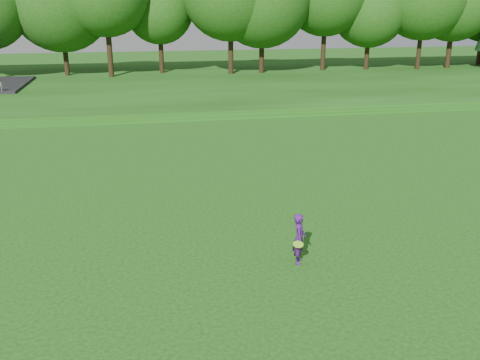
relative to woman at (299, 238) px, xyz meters
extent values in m
plane|color=#1A470D|center=(-1.61, 0.90, -0.77)|extent=(140.00, 140.00, 0.00)
cube|color=#1A470D|center=(-1.61, 34.90, -0.47)|extent=(130.00, 30.00, 0.60)
cube|color=gray|center=(-1.61, 20.90, -0.75)|extent=(130.00, 1.60, 0.04)
imported|color=#431768|center=(0.00, 0.00, 0.00)|extent=(0.52, 0.64, 1.53)
cylinder|color=#8EE824|center=(-0.16, -0.42, 0.02)|extent=(0.30, 0.30, 0.09)
camera|label=1|loc=(-4.31, -13.59, 6.55)|focal=40.00mm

